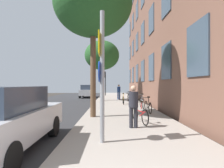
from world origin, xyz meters
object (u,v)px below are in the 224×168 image
(tree_near, at_px, (93,4))
(car_0, at_px, (3,118))
(bicycle_1, at_px, (148,106))
(tree_far, at_px, (102,56))
(bicycle_2, at_px, (142,102))
(bicycle_0, at_px, (140,114))
(bicycle_3, at_px, (123,100))
(traffic_light, at_px, (105,79))
(sign_post, at_px, (101,71))
(pedestrian_0, at_px, (133,104))
(bicycle_4, at_px, (129,98))
(car_1, at_px, (87,91))
(pedestrian_1, at_px, (119,91))
(bicycle_5, at_px, (130,97))

(tree_near, relative_size, car_0, 1.71)
(tree_near, distance_m, bicycle_1, 6.04)
(tree_far, height_order, bicycle_2, tree_far)
(tree_far, relative_size, bicycle_2, 3.34)
(tree_far, xyz_separation_m, bicycle_0, (1.97, -10.63, -4.02))
(tree_far, distance_m, bicycle_3, 5.58)
(bicycle_3, bearing_deg, bicycle_0, -88.95)
(tree_far, relative_size, car_0, 1.41)
(traffic_light, bearing_deg, sign_post, -88.73)
(pedestrian_0, relative_size, car_0, 0.37)
(tree_far, xyz_separation_m, bicycle_4, (2.44, -1.78, -4.00))
(tree_near, height_order, bicycle_0, tree_near)
(tree_near, height_order, car_1, tree_near)
(bicycle_4, bearing_deg, car_1, 121.49)
(sign_post, height_order, tree_far, tree_far)
(bicycle_0, relative_size, bicycle_2, 0.91)
(tree_near, xyz_separation_m, pedestrian_1, (1.77, 10.39, -4.57))
(pedestrian_0, bearing_deg, bicycle_3, 88.35)
(car_0, height_order, car_1, same)
(tree_far, relative_size, car_1, 1.44)
(bicycle_3, xyz_separation_m, pedestrian_1, (-0.12, 4.64, 0.54))
(tree_far, relative_size, bicycle_1, 3.62)
(bicycle_1, height_order, pedestrian_0, pedestrian_0)
(tree_far, height_order, bicycle_1, tree_far)
(pedestrian_1, distance_m, car_0, 15.13)
(bicycle_1, height_order, bicycle_5, bicycle_5)
(bicycle_4, bearing_deg, tree_far, 143.93)
(sign_post, bearing_deg, bicycle_3, 82.28)
(pedestrian_0, bearing_deg, bicycle_5, 84.24)
(traffic_light, distance_m, bicycle_2, 14.55)
(pedestrian_1, bearing_deg, bicycle_5, -55.41)
(bicycle_1, xyz_separation_m, bicycle_2, (-0.01, 1.94, 0.03))
(bicycle_2, bearing_deg, tree_near, -132.17)
(tree_far, bearing_deg, bicycle_1, -69.77)
(tree_far, xyz_separation_m, bicycle_1, (2.89, -7.84, -4.03))
(sign_post, xyz_separation_m, bicycle_2, (2.36, 7.19, -1.55))
(sign_post, bearing_deg, car_1, 97.95)
(traffic_light, bearing_deg, bicycle_1, -79.99)
(tree_near, distance_m, bicycle_0, 5.69)
(bicycle_0, bearing_deg, pedestrian_1, 91.24)
(tree_near, xyz_separation_m, bicycle_2, (2.94, 3.24, -5.08))
(pedestrian_1, bearing_deg, tree_near, -99.66)
(bicycle_0, height_order, car_1, car_1)
(tree_far, height_order, car_0, tree_far)
(bicycle_0, bearing_deg, bicycle_3, 91.05)
(traffic_light, xyz_separation_m, tree_far, (-0.05, -8.24, 2.03))
(bicycle_3, xyz_separation_m, bicycle_5, (0.90, 3.16, 0.01))
(bicycle_4, distance_m, pedestrian_1, 3.16)
(tree_near, relative_size, bicycle_3, 4.32)
(tree_far, relative_size, bicycle_5, 3.47)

